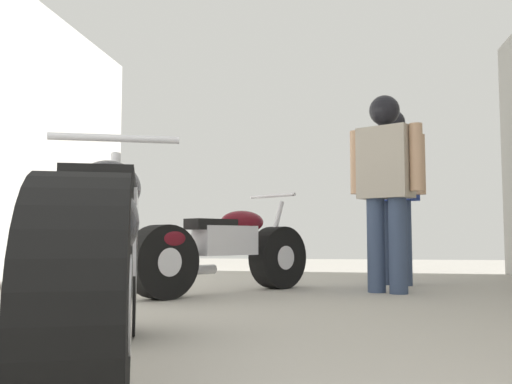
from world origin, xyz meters
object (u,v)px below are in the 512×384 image
motorcycle_maroon_cruiser (102,258)px  mechanic_in_blue (386,174)px  motorcycle_black_naked (222,250)px  mechanic_with_helmet (393,179)px

motorcycle_maroon_cruiser → mechanic_in_blue: 3.44m
motorcycle_black_naked → mechanic_in_blue: 1.61m
motorcycle_maroon_cruiser → motorcycle_black_naked: bearing=92.8°
motorcycle_black_naked → mechanic_with_helmet: 2.05m
motorcycle_maroon_cruiser → mechanic_in_blue: mechanic_in_blue is taller
motorcycle_maroon_cruiser → mechanic_in_blue: size_ratio=1.19×
mechanic_in_blue → mechanic_with_helmet: bearing=80.4°
mechanic_in_blue → mechanic_with_helmet: mechanic_with_helmet is taller
mechanic_in_blue → mechanic_with_helmet: (0.14, 0.85, 0.03)m
motorcycle_maroon_cruiser → mechanic_in_blue: (1.29, 3.13, 0.64)m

